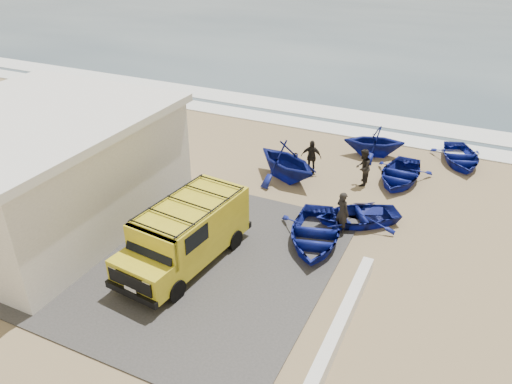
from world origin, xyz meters
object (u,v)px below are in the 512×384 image
(building, at_px, (36,168))
(boat_near_right, at_px, (357,215))
(parapet, at_px, (342,321))
(fisherman_back, at_px, (311,157))
(boat_far_left, at_px, (374,141))
(fisherman_middle, at_px, (363,167))
(boat_mid_left, at_px, (286,161))
(boat_mid_right, at_px, (400,174))
(fisherman_front, at_px, (342,212))
(boat_near_left, at_px, (314,233))
(boat_far_right, at_px, (460,157))
(van, at_px, (186,232))

(building, xyz_separation_m, boat_near_right, (11.34, 4.83, -1.82))
(parapet, relative_size, fisherman_back, 3.68)
(boat_far_left, bearing_deg, fisherman_middle, -11.63)
(building, distance_m, boat_mid_left, 10.36)
(boat_mid_right, relative_size, boat_far_left, 1.20)
(boat_near_right, height_order, fisherman_back, fisherman_back)
(fisherman_front, height_order, fisherman_middle, fisherman_middle)
(boat_near_left, distance_m, boat_near_right, 2.26)
(fisherman_middle, bearing_deg, boat_far_right, 136.89)
(boat_mid_left, bearing_deg, boat_near_left, -118.68)
(building, relative_size, boat_near_right, 2.85)
(fisherman_back, bearing_deg, building, -144.01)
(parapet, xyz_separation_m, van, (-5.78, 0.89, 0.92))
(fisherman_middle, bearing_deg, boat_far_left, -176.25)
(boat_near_left, relative_size, fisherman_middle, 2.27)
(boat_mid_left, xyz_separation_m, boat_mid_right, (4.75, 1.95, -0.54))
(boat_near_left, distance_m, fisherman_front, 1.40)
(boat_near_left, xyz_separation_m, boat_mid_left, (-2.90, 4.32, 0.51))
(van, xyz_separation_m, boat_near_left, (3.57, 2.94, -0.80))
(parapet, relative_size, boat_near_right, 1.82)
(boat_mid_right, xyz_separation_m, fisherman_middle, (-1.47, -1.04, 0.48))
(van, bearing_deg, boat_near_left, 45.78)
(boat_mid_right, relative_size, fisherman_back, 2.18)
(boat_mid_left, bearing_deg, fisherman_middle, -46.95)
(boat_mid_right, bearing_deg, fisherman_front, -100.19)
(parapet, xyz_separation_m, boat_mid_right, (-0.36, 10.11, 0.09))
(boat_near_right, bearing_deg, fisherman_back, -170.92)
(building, relative_size, van, 1.74)
(van, distance_m, fisherman_back, 8.46)
(boat_near_right, bearing_deg, boat_mid_right, 135.67)
(boat_near_left, distance_m, fisherman_middle, 5.27)
(boat_far_right, distance_m, fisherman_front, 9.00)
(van, relative_size, boat_far_left, 1.82)
(boat_far_right, relative_size, fisherman_front, 2.02)
(building, height_order, fisherman_middle, building)
(boat_far_left, height_order, fisherman_middle, fisherman_middle)
(boat_far_left, bearing_deg, boat_mid_right, 20.64)
(boat_near_right, height_order, boat_far_right, boat_far_right)
(boat_mid_right, relative_size, fisherman_front, 2.11)
(building, height_order, van, building)
(fisherman_middle, bearing_deg, boat_mid_right, 123.87)
(boat_near_left, height_order, boat_near_right, boat_near_left)
(building, height_order, boat_mid_left, building)
(van, distance_m, boat_mid_left, 7.30)
(van, height_order, fisherman_back, van)
(parapet, xyz_separation_m, boat_far_left, (-2.12, 12.42, 0.50))
(boat_mid_right, xyz_separation_m, boat_far_left, (-1.76, 2.31, 0.41))
(boat_far_right, bearing_deg, boat_far_left, 174.12)
(boat_far_right, xyz_separation_m, fisherman_back, (-6.22, -4.07, 0.46))
(boat_near_left, xyz_separation_m, boat_far_left, (0.09, 8.59, 0.38))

